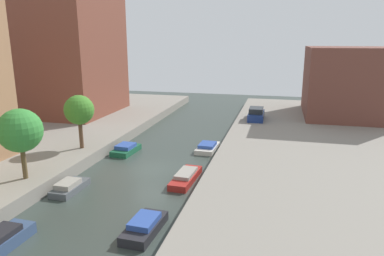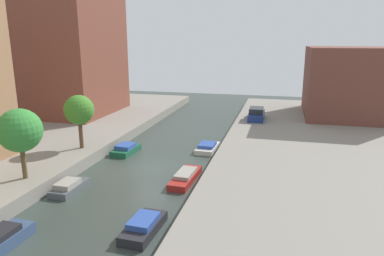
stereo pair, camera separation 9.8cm
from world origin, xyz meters
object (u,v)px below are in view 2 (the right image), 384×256
parked_car (256,114)px  moored_boat_right_2 (144,226)px  moored_boat_left_2 (69,187)px  moored_boat_right_4 (207,147)px  low_block_right (348,82)px  street_tree_1 (20,131)px  moored_boat_right_3 (185,177)px  moored_boat_left_3 (126,149)px  apartment_tower_far (67,4)px  street_tree_2 (79,110)px

parked_car → moored_boat_right_2: (-4.17, -25.62, -1.25)m
moored_boat_right_2 → moored_boat_left_2: bearing=151.6°
moored_boat_right_4 → low_block_right: bearing=46.5°
moored_boat_left_2 → moored_boat_right_4: bearing=57.2°
street_tree_1 → moored_boat_left_2: 5.01m
moored_boat_right_3 → moored_boat_right_4: bearing=89.5°
moored_boat_left_2 → moored_boat_right_3: moored_boat_left_2 is taller
moored_boat_left_2 → moored_boat_right_3: size_ratio=0.70×
parked_car → moored_boat_left_3: size_ratio=1.29×
low_block_right → parked_car: (-10.65, -4.98, -3.59)m
moored_boat_left_3 → moored_boat_right_4: 7.69m
moored_boat_left_2 → moored_boat_left_3: (0.21, 8.93, 0.02)m
moored_boat_right_2 → moored_boat_left_3: bearing=118.3°
street_tree_1 → moored_boat_right_3: street_tree_1 is taller
apartment_tower_far → low_block_right: size_ratio=2.31×
moored_boat_right_4 → moored_boat_right_3: bearing=-90.5°
parked_car → moored_boat_right_2: size_ratio=1.20×
parked_car → moored_boat_right_4: size_ratio=1.19×
parked_car → moored_boat_right_3: size_ratio=0.96×
apartment_tower_far → moored_boat_right_2: size_ratio=7.64×
moored_boat_right_2 → street_tree_2: bearing=133.9°
street_tree_1 → moored_boat_right_3: bearing=23.9°
street_tree_1 → moored_boat_left_3: street_tree_1 is taller
parked_car → moored_boat_right_2: parked_car is taller
parked_car → moored_boat_left_2: 24.56m
low_block_right → parked_car: size_ratio=2.75×
parked_car → moored_boat_right_3: bearing=-102.1°
street_tree_2 → moored_boat_right_4: size_ratio=1.31×
moored_boat_left_2 → moored_boat_right_2: size_ratio=0.88×
street_tree_1 → moored_boat_right_4: bearing=50.0°
street_tree_2 → moored_boat_left_2: bearing=-66.3°
street_tree_1 → parked_car: street_tree_1 is taller
apartment_tower_far → moored_boat_left_2: 27.68m
low_block_right → moored_boat_right_4: low_block_right is taller
moored_boat_right_2 → moored_boat_right_4: size_ratio=0.98×
moored_boat_right_4 → apartment_tower_far: bearing=155.5°
moored_boat_right_3 → street_tree_2: bearing=165.1°
moored_boat_left_2 → moored_boat_left_3: 8.93m
low_block_right → street_tree_1: 37.03m
moored_boat_right_4 → street_tree_1: bearing=-130.0°
moored_boat_right_4 → moored_boat_left_3: bearing=-160.2°
moored_boat_left_3 → moored_boat_right_3: bearing=-35.7°
moored_boat_left_3 → moored_boat_right_3: (7.17, -5.15, -0.04)m
moored_boat_left_3 → moored_boat_right_4: size_ratio=0.92×
moored_boat_left_2 → moored_boat_right_3: 8.30m
street_tree_2 → street_tree_1: bearing=-90.0°
street_tree_2 → moored_boat_right_4: bearing=26.1°
parked_car → moored_boat_left_3: bearing=-130.6°
parked_car → moored_boat_left_3: 17.00m
moored_boat_right_2 → moored_boat_right_4: 15.36m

